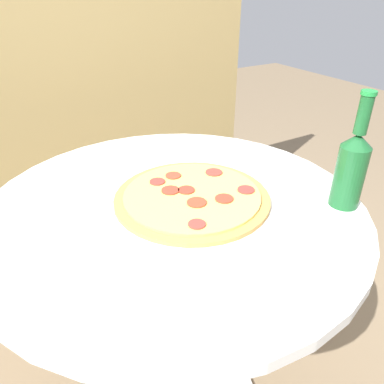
% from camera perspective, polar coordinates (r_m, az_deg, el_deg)
% --- Properties ---
extents(table, '(0.86, 0.86, 0.76)m').
position_cam_1_polar(table, '(0.98, -2.54, -12.45)').
color(table, silver).
rests_on(table, ground_plane).
extents(fence_panel, '(1.69, 0.04, 1.43)m').
position_cam_1_polar(fence_panel, '(1.66, -18.21, 11.36)').
color(fence_panel, tan).
rests_on(fence_panel, ground_plane).
extents(pizza, '(0.36, 0.36, 0.02)m').
position_cam_1_polar(pizza, '(0.86, 0.02, -0.69)').
color(pizza, '#C68E47').
rests_on(pizza, table).
extents(beer_bottle, '(0.06, 0.06, 0.26)m').
position_cam_1_polar(beer_bottle, '(0.87, 23.15, 3.65)').
color(beer_bottle, '#195628').
rests_on(beer_bottle, table).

